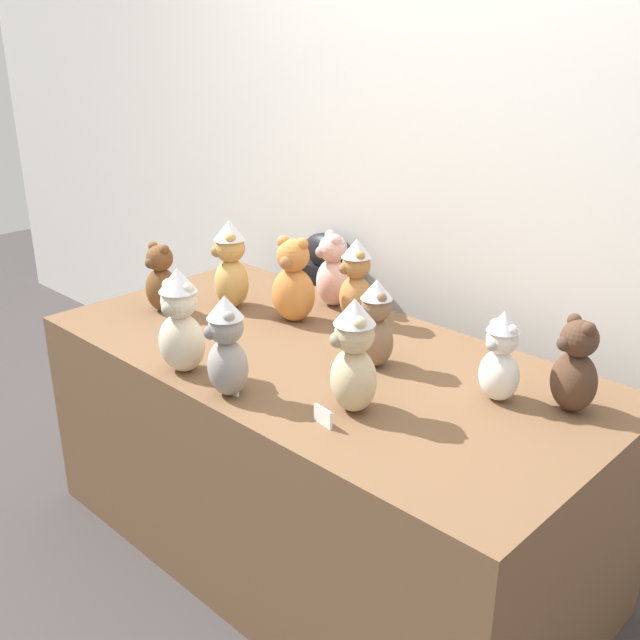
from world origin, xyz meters
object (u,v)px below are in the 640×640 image
Objects in this scene: teddy_bear_chestnut at (161,280)px; display_table at (320,455)px; teddy_bear_honey at (231,265)px; teddy_bear_cream at (180,322)px; teddy_bear_mocha at (376,324)px; teddy_bear_ginger at (293,282)px; teddy_bear_ash at (226,347)px; teddy_bear_caramel at (356,281)px; teddy_bear_blush at (333,272)px; instrument_case at (329,338)px; teddy_bear_sand at (354,357)px; teddy_bear_snow at (501,357)px; teddy_bear_cocoa at (575,368)px.

display_table is at bearing 5.07° from teddy_bear_chestnut.
teddy_bear_honey is 1.01× the size of teddy_bear_cream.
teddy_bear_mocha is at bearing 7.22° from teddy_bear_chestnut.
teddy_bear_ginger reaches higher than teddy_bear_ash.
teddy_bear_caramel reaches higher than display_table.
teddy_bear_blush is at bearing 72.68° from teddy_bear_ginger.
display_table is 5.76× the size of teddy_bear_cream.
instrument_case is at bearing 166.35° from teddy_bear_mocha.
display_table is 6.29× the size of teddy_bear_caramel.
teddy_bear_honey is 1.10× the size of teddy_bear_caramel.
instrument_case is at bearing 171.37° from teddy_bear_caramel.
teddy_bear_sand is (0.85, -0.80, 0.44)m from instrument_case.
teddy_bear_caramel reaches higher than teddy_bear_chestnut.
teddy_bear_cream reaches higher than teddy_bear_snow.
teddy_bear_cream is at bearing -134.79° from teddy_bear_sand.
teddy_bear_caramel is (0.58, 0.42, 0.03)m from teddy_bear_chestnut.
instrument_case is 3.36× the size of teddy_bear_mocha.
teddy_bear_honey reaches higher than teddy_bear_caramel.
instrument_case is 0.54m from teddy_bear_blush.
teddy_bear_chestnut is (-0.17, -0.72, 0.40)m from instrument_case.
teddy_bear_cream reaches higher than teddy_bear_ash.
teddy_bear_sand reaches higher than teddy_bear_ash.
teddy_bear_cream is at bearing -33.13° from teddy_bear_chestnut.
teddy_bear_sand is at bearing -50.09° from teddy_bear_ginger.
display_table is 6.76× the size of teddy_bear_mocha.
teddy_bear_blush is at bearing 164.28° from teddy_bear_sand.
teddy_bear_caramel reaches higher than teddy_bear_snow.
teddy_bear_mocha is at bearing -33.09° from instrument_case.
teddy_bear_ash is at bearing -16.17° from teddy_bear_cream.
teddy_bear_mocha is (-0.14, 0.26, -0.02)m from teddy_bear_sand.
teddy_bear_blush is at bearing -158.39° from teddy_bear_cocoa.
teddy_bear_chestnut is 0.54m from teddy_bear_cream.
teddy_bear_blush is at bearing 79.52° from teddy_bear_cream.
teddy_bear_mocha is 0.72m from teddy_bear_honey.
teddy_bear_cream is at bearing -68.42° from instrument_case.
teddy_bear_honey is at bearing -144.60° from teddy_bear_cocoa.
teddy_bear_ginger reaches higher than teddy_bear_blush.
teddy_bear_ash is (0.54, -0.46, -0.02)m from teddy_bear_honey.
teddy_bear_blush is at bearing 175.90° from teddy_bear_snow.
teddy_bear_sand reaches higher than teddy_bear_snow.
teddy_bear_caramel reaches higher than teddy_bear_blush.
teddy_bear_chestnut is 0.26m from teddy_bear_honey.
teddy_bear_caramel is at bearing 61.33° from teddy_bear_honey.
teddy_bear_snow is at bearing 62.23° from teddy_bear_ash.
teddy_bear_sand reaches higher than teddy_bear_mocha.
teddy_bear_snow is at bearing 79.53° from teddy_bear_sand.
teddy_bear_ginger is 0.53m from teddy_bear_cream.
teddy_bear_caramel is at bearing 177.00° from teddy_bear_snow.
teddy_bear_ash is (-0.58, -0.51, 0.02)m from teddy_bear_snow.
teddy_bear_ash is (0.27, -0.53, 0.00)m from teddy_bear_ginger.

